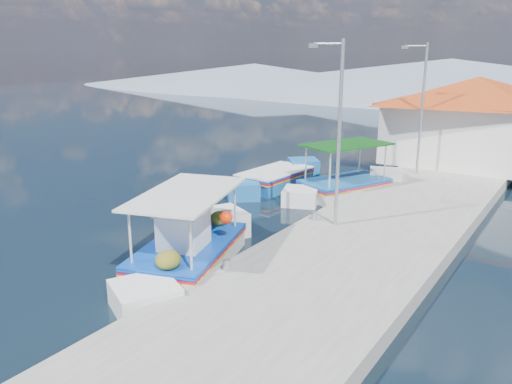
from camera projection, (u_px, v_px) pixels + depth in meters
The scene contains 10 objects.
ground at pixel (192, 229), 18.14m from camera, with size 160.00×160.00×0.00m, color black.
quay at pixel (410, 208), 19.71m from camera, with size 5.00×44.00×0.50m, color #A3A099.
bollards at pixel (352, 195), 20.13m from camera, with size 0.20×17.20×0.30m.
main_caique at pixel (191, 250), 14.98m from camera, with size 3.72×7.27×2.51m.
caique_green_canopy at pixel (345, 187), 22.34m from camera, with size 3.81×6.27×2.57m.
caique_blue_hull at pixel (276, 180), 23.78m from camera, with size 2.27×6.70×1.19m.
caique_far at pixel (416, 147), 30.99m from camera, with size 2.86×7.66×2.70m.
harbor_building at pixel (475, 119), 26.08m from camera, with size 10.49×10.49×4.40m.
lamp_post_near at pixel (337, 125), 16.29m from camera, with size 1.21×0.14×6.00m.
lamp_post_far at pixel (421, 102), 23.50m from camera, with size 1.21×0.14×6.00m.
Camera 1 is at (11.41, -12.96, 6.14)m, focal length 35.77 mm.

